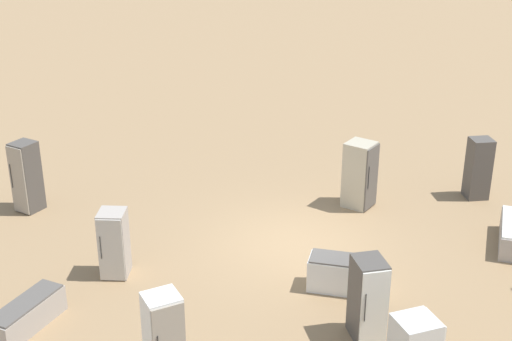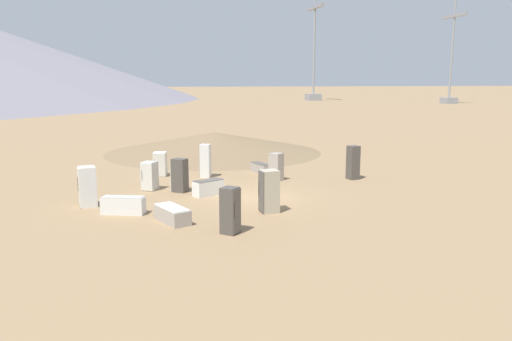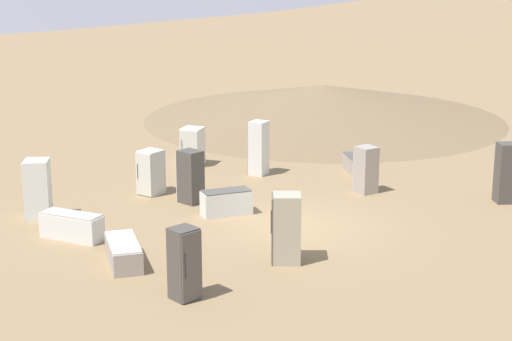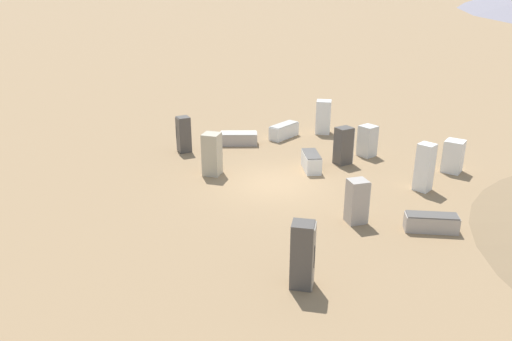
{
  "view_description": "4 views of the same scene",
  "coord_description": "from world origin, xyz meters",
  "px_view_note": "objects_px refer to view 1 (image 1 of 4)",
  "views": [
    {
      "loc": [
        -12.74,
        -8.95,
        8.54
      ],
      "look_at": [
        0.22,
        1.37,
        1.53
      ],
      "focal_mm": 50.0,
      "sensor_mm": 36.0,
      "label": 1
    },
    {
      "loc": [
        22.89,
        -6.3,
        5.58
      ],
      "look_at": [
        -1.39,
        0.5,
        1.06
      ],
      "focal_mm": 35.0,
      "sensor_mm": 36.0,
      "label": 2
    },
    {
      "loc": [
        23.92,
        0.48,
        8.13
      ],
      "look_at": [
        0.44,
        -1.05,
        1.81
      ],
      "focal_mm": 60.0,
      "sensor_mm": 36.0,
      "label": 3
    },
    {
      "loc": [
        -5.66,
        18.23,
        8.02
      ],
      "look_at": [
        0.55,
        0.8,
        0.8
      ],
      "focal_mm": 35.0,
      "sensor_mm": 36.0,
      "label": 4
    }
  ],
  "objects_px": {
    "discarded_fridge_3": "(368,299)",
    "discarded_fridge_11": "(343,274)",
    "discarded_fridge_8": "(114,244)",
    "discarded_fridge_5": "(27,315)",
    "discarded_fridge_0": "(478,168)",
    "discarded_fridge_4": "(26,177)",
    "discarded_fridge_1": "(360,175)"
  },
  "relations": [
    {
      "from": "discarded_fridge_0",
      "to": "discarded_fridge_11",
      "type": "distance_m",
      "value": 6.47
    },
    {
      "from": "discarded_fridge_5",
      "to": "discarded_fridge_11",
      "type": "bearing_deg",
      "value": -142.6
    },
    {
      "from": "discarded_fridge_11",
      "to": "discarded_fridge_3",
      "type": "bearing_deg",
      "value": 22.24
    },
    {
      "from": "discarded_fridge_11",
      "to": "discarded_fridge_0",
      "type": "bearing_deg",
      "value": 152.03
    },
    {
      "from": "discarded_fridge_4",
      "to": "discarded_fridge_5",
      "type": "relative_size",
      "value": 1.06
    },
    {
      "from": "discarded_fridge_5",
      "to": "discarded_fridge_3",
      "type": "bearing_deg",
      "value": -157.38
    },
    {
      "from": "discarded_fridge_1",
      "to": "discarded_fridge_11",
      "type": "xyz_separation_m",
      "value": [
        -3.9,
        -1.95,
        -0.53
      ]
    },
    {
      "from": "discarded_fridge_4",
      "to": "discarded_fridge_5",
      "type": "distance_m",
      "value": 5.68
    },
    {
      "from": "discarded_fridge_5",
      "to": "discarded_fridge_8",
      "type": "height_order",
      "value": "discarded_fridge_8"
    },
    {
      "from": "discarded_fridge_8",
      "to": "discarded_fridge_5",
      "type": "bearing_deg",
      "value": 58.71
    },
    {
      "from": "discarded_fridge_1",
      "to": "discarded_fridge_11",
      "type": "height_order",
      "value": "discarded_fridge_1"
    },
    {
      "from": "discarded_fridge_3",
      "to": "discarded_fridge_11",
      "type": "xyz_separation_m",
      "value": [
        1.18,
        1.27,
        -0.47
      ]
    },
    {
      "from": "discarded_fridge_5",
      "to": "discarded_fridge_11",
      "type": "relative_size",
      "value": 1.11
    },
    {
      "from": "discarded_fridge_1",
      "to": "discarded_fridge_8",
      "type": "height_order",
      "value": "discarded_fridge_1"
    },
    {
      "from": "discarded_fridge_5",
      "to": "discarded_fridge_8",
      "type": "bearing_deg",
      "value": -99.04
    },
    {
      "from": "discarded_fridge_0",
      "to": "discarded_fridge_3",
      "type": "distance_m",
      "value": 7.68
    },
    {
      "from": "discarded_fridge_4",
      "to": "discarded_fridge_8",
      "type": "xyz_separation_m",
      "value": [
        -0.79,
        -4.39,
        -0.18
      ]
    },
    {
      "from": "discarded_fridge_0",
      "to": "discarded_fridge_8",
      "type": "relative_size",
      "value": 1.11
    },
    {
      "from": "discarded_fridge_1",
      "to": "discarded_fridge_4",
      "type": "distance_m",
      "value": 8.96
    },
    {
      "from": "discarded_fridge_0",
      "to": "discarded_fridge_5",
      "type": "distance_m",
      "value": 12.49
    },
    {
      "from": "discarded_fridge_8",
      "to": "discarded_fridge_11",
      "type": "bearing_deg",
      "value": 175.63
    },
    {
      "from": "discarded_fridge_3",
      "to": "discarded_fridge_11",
      "type": "relative_size",
      "value": 1.04
    },
    {
      "from": "discarded_fridge_4",
      "to": "discarded_fridge_5",
      "type": "xyz_separation_m",
      "value": [
        -3.28,
        -4.58,
        -0.67
      ]
    },
    {
      "from": "discarded_fridge_5",
      "to": "discarded_fridge_11",
      "type": "distance_m",
      "value": 6.67
    },
    {
      "from": "discarded_fridge_4",
      "to": "discarded_fridge_11",
      "type": "distance_m",
      "value": 9.01
    },
    {
      "from": "discarded_fridge_1",
      "to": "discarded_fridge_11",
      "type": "distance_m",
      "value": 4.39
    },
    {
      "from": "discarded_fridge_0",
      "to": "discarded_fridge_5",
      "type": "relative_size",
      "value": 0.95
    },
    {
      "from": "discarded_fridge_3",
      "to": "discarded_fridge_4",
      "type": "height_order",
      "value": "discarded_fridge_4"
    },
    {
      "from": "discarded_fridge_11",
      "to": "discarded_fridge_1",
      "type": "bearing_deg",
      "value": -178.39
    },
    {
      "from": "discarded_fridge_5",
      "to": "discarded_fridge_8",
      "type": "relative_size",
      "value": 1.16
    },
    {
      "from": "discarded_fridge_3",
      "to": "discarded_fridge_11",
      "type": "distance_m",
      "value": 1.8
    },
    {
      "from": "discarded_fridge_0",
      "to": "discarded_fridge_4",
      "type": "xyz_separation_m",
      "value": [
        -8.34,
        9.13,
        0.1
      ]
    }
  ]
}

